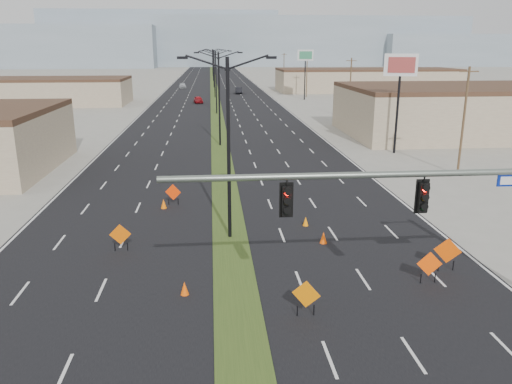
{
  "coord_description": "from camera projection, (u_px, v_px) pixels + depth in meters",
  "views": [
    {
      "loc": [
        -0.89,
        -14.74,
        10.44
      ],
      "look_at": [
        1.33,
        10.15,
        3.2
      ],
      "focal_mm": 35.0,
      "sensor_mm": 36.0,
      "label": 1
    }
  ],
  "objects": [
    {
      "name": "ground",
      "position": [
        244.0,
        364.0,
        17.09
      ],
      "size": [
        600.0,
        600.0,
        0.0
      ],
      "primitive_type": "plane",
      "color": "gray",
      "rests_on": "ground"
    },
    {
      "name": "road_surface",
      "position": [
        215.0,
        96.0,
        112.76
      ],
      "size": [
        25.0,
        400.0,
        0.02
      ],
      "primitive_type": "cube",
      "color": "black",
      "rests_on": "ground"
    },
    {
      "name": "median_strip",
      "position": [
        215.0,
        96.0,
        112.76
      ],
      "size": [
        2.0,
        400.0,
        0.04
      ],
      "primitive_type": "cube",
      "color": "#2B4318",
      "rests_on": "ground"
    },
    {
      "name": "building_sw_far",
      "position": [
        47.0,
        92.0,
        95.05
      ],
      "size": [
        30.0,
        14.0,
        4.5
      ],
      "primitive_type": "cube",
      "color": "tan",
      "rests_on": "ground"
    },
    {
      "name": "building_se_near",
      "position": [
        491.0,
        112.0,
        62.27
      ],
      "size": [
        36.0,
        18.0,
        5.5
      ],
      "primitive_type": "cube",
      "color": "tan",
      "rests_on": "ground"
    },
    {
      "name": "building_se_far",
      "position": [
        366.0,
        81.0,
        124.87
      ],
      "size": [
        44.0,
        16.0,
        5.0
      ],
      "primitive_type": "cube",
      "color": "tan",
      "rests_on": "ground"
    },
    {
      "name": "mesa_center",
      "position": [
        277.0,
        42.0,
        303.61
      ],
      "size": [
        220.0,
        50.0,
        28.0
      ],
      "primitive_type": "cube",
      "color": "gray",
      "rests_on": "ground"
    },
    {
      "name": "mesa_east",
      "position": [
        504.0,
        50.0,
        307.39
      ],
      "size": [
        160.0,
        50.0,
        18.0
      ],
      "primitive_type": "cube",
      "color": "gray",
      "rests_on": "ground"
    },
    {
      "name": "mesa_backdrop",
      "position": [
        164.0,
        39.0,
        316.22
      ],
      "size": [
        140.0,
        50.0,
        32.0
      ],
      "primitive_type": "cube",
      "color": "gray",
      "rests_on": "ground"
    },
    {
      "name": "signal_mast",
      "position": [
        470.0,
        207.0,
        18.39
      ],
      "size": [
        16.3,
        0.6,
        8.0
      ],
      "color": "slate",
      "rests_on": "ground"
    },
    {
      "name": "streetlight_0",
      "position": [
        229.0,
        144.0,
        27.06
      ],
      "size": [
        5.15,
        0.24,
        10.02
      ],
      "color": "black",
      "rests_on": "ground"
    },
    {
      "name": "streetlight_1",
      "position": [
        219.0,
        96.0,
        53.85
      ],
      "size": [
        5.15,
        0.24,
        10.02
      ],
      "color": "black",
      "rests_on": "ground"
    },
    {
      "name": "streetlight_2",
      "position": [
        216.0,
        80.0,
        80.63
      ],
      "size": [
        5.15,
        0.24,
        10.02
      ],
      "color": "black",
      "rests_on": "ground"
    },
    {
      "name": "streetlight_3",
      "position": [
        215.0,
        72.0,
        107.42
      ],
      "size": [
        5.15,
        0.24,
        10.02
      ],
      "color": "black",
      "rests_on": "ground"
    },
    {
      "name": "streetlight_4",
      "position": [
        214.0,
        67.0,
        134.21
      ],
      "size": [
        5.15,
        0.24,
        10.02
      ],
      "color": "black",
      "rests_on": "ground"
    },
    {
      "name": "streetlight_5",
      "position": [
        213.0,
        64.0,
        161.0
      ],
      "size": [
        5.15,
        0.24,
        10.02
      ],
      "color": "black",
      "rests_on": "ground"
    },
    {
      "name": "streetlight_6",
      "position": [
        212.0,
        62.0,
        187.78
      ],
      "size": [
        5.15,
        0.24,
        10.02
      ],
      "color": "black",
      "rests_on": "ground"
    },
    {
      "name": "utility_pole_0",
      "position": [
        464.0,
        120.0,
        41.41
      ],
      "size": [
        1.6,
        0.2,
        9.0
      ],
      "color": "#4C3823",
      "rests_on": "ground"
    },
    {
      "name": "utility_pole_1",
      "position": [
        350.0,
        88.0,
        74.89
      ],
      "size": [
        1.6,
        0.2,
        9.0
      ],
      "color": "#4C3823",
      "rests_on": "ground"
    },
    {
      "name": "utility_pole_2",
      "position": [
        307.0,
        75.0,
        108.38
      ],
      "size": [
        1.6,
        0.2,
        9.0
      ],
      "color": "#4C3823",
      "rests_on": "ground"
    },
    {
      "name": "utility_pole_3",
      "position": [
        284.0,
        69.0,
        141.86
      ],
      "size": [
        1.6,
        0.2,
        9.0
      ],
      "color": "#4C3823",
      "rests_on": "ground"
    },
    {
      "name": "car_left",
      "position": [
        198.0,
        100.0,
        97.53
      ],
      "size": [
        2.06,
        4.08,
        1.33
      ],
      "primitive_type": "imported",
      "rotation": [
        0.0,
        0.0,
        0.13
      ],
      "color": "maroon",
      "rests_on": "ground"
    },
    {
      "name": "car_mid",
      "position": [
        239.0,
        90.0,
        117.72
      ],
      "size": [
        1.7,
        4.56,
        1.49
      ],
      "primitive_type": "imported",
      "rotation": [
        0.0,
        0.0,
        -0.03
      ],
      "color": "black",
      "rests_on": "ground"
    },
    {
      "name": "car_far",
      "position": [
        183.0,
        86.0,
        133.17
      ],
      "size": [
        2.16,
        4.53,
        1.27
      ],
      "primitive_type": "imported",
      "rotation": [
        0.0,
        0.0,
        0.09
      ],
      "color": "#A5A9AF",
      "rests_on": "ground"
    },
    {
      "name": "construction_sign_1",
      "position": [
        120.0,
        235.0,
        26.39
      ],
      "size": [
        1.14,
        0.09,
        1.51
      ],
      "rotation": [
        0.0,
        0.0,
        0.04
      ],
      "color": "#D65504",
      "rests_on": "ground"
    },
    {
      "name": "construction_sign_2",
      "position": [
        173.0,
        193.0,
        34.17
      ],
      "size": [
        1.08,
        0.34,
        1.48
      ],
      "rotation": [
        0.0,
        0.0,
        -0.27
      ],
      "color": "#F23605",
      "rests_on": "ground"
    },
    {
      "name": "construction_sign_3",
      "position": [
        306.0,
        296.0,
        19.93
      ],
      "size": [
        1.09,
        0.5,
        1.55
      ],
      "rotation": [
        0.0,
        0.0,
        -0.41
      ],
      "color": "orange",
      "rests_on": "ground"
    },
    {
      "name": "construction_sign_4",
      "position": [
        447.0,
        252.0,
        23.97
      ],
      "size": [
        1.2,
        0.52,
        1.7
      ],
      "rotation": [
        0.0,
        0.0,
        -0.39
      ],
      "color": "#E64B04",
      "rests_on": "ground"
    },
    {
      "name": "construction_sign_5",
      "position": [
        429.0,
        265.0,
        22.73
      ],
      "size": [
        1.17,
        0.14,
        1.55
      ],
      "rotation": [
        0.0,
        0.0,
        -0.09
      ],
      "color": "#FF4A05",
      "rests_on": "ground"
    },
    {
      "name": "cone_0",
      "position": [
        185.0,
        288.0,
        21.81
      ],
      "size": [
        0.49,
        0.49,
        0.63
      ],
      "primitive_type": "cone",
      "rotation": [
        0.0,
        0.0,
        0.38
      ],
      "color": "#FF5605",
      "rests_on": "ground"
    },
    {
      "name": "cone_1",
      "position": [
        323.0,
        238.0,
        27.58
      ],
      "size": [
        0.45,
        0.45,
        0.67
      ],
      "primitive_type": "cone",
      "rotation": [
        0.0,
        0.0,
        0.13
      ],
      "color": "#FF5105",
      "rests_on": "ground"
    },
    {
      "name": "cone_2",
      "position": [
        306.0,
        221.0,
        30.3
      ],
      "size": [
        0.37,
        0.37,
        0.59
      ],
      "primitive_type": "cone",
      "rotation": [
        0.0,
        0.0,
        0.06
      ],
      "color": "orange",
      "rests_on": "ground"
    },
    {
      "name": "cone_3",
      "position": [
        164.0,
        204.0,
        33.58
      ],
      "size": [
        0.46,
        0.46,
        0.66
      ],
      "primitive_type": "cone",
      "rotation": [
        0.0,
        0.0,
        0.19
      ],
      "color": "#F56505",
      "rests_on": "ground"
    },
    {
      "name": "pole_sign_east_near",
      "position": [
        400.0,
        72.0,
        49.18
      ],
      "size": [
        3.17,
        1.34,
        9.9
      ],
      "rotation": [
        0.0,
        0.0,
        -0.32
      ],
      "color": "black",
      "rests_on": "ground"
    },
    {
      "name": "pole_sign_east_far",
      "position": [
        305.0,
        59.0,
        102.0
      ],
      "size": [
        3.2,
        1.5,
        10.09
      ],
      "rotation": [
        0.0,
        0.0,
        -0.37
      ],
      "color": "black",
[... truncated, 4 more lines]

